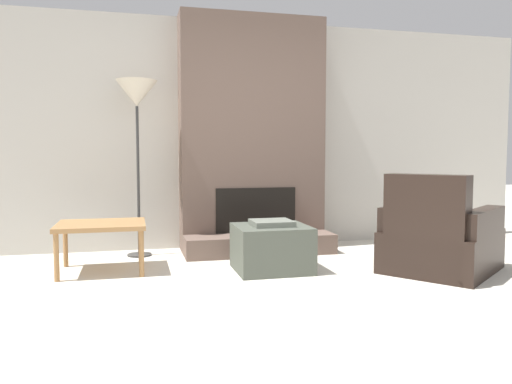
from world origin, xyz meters
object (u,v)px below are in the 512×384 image
(ottoman, at_px, (272,247))
(side_table, at_px, (101,228))
(armchair, at_px, (439,243))
(floor_lamp_left, at_px, (137,99))

(ottoman, distance_m, side_table, 1.56)
(ottoman, height_order, armchair, armchair)
(ottoman, relative_size, floor_lamp_left, 0.36)
(floor_lamp_left, bearing_deg, ottoman, -40.10)
(ottoman, xyz_separation_m, floor_lamp_left, (-1.18, 0.99, 1.42))
(floor_lamp_left, bearing_deg, armchair, -28.07)
(ottoman, relative_size, armchair, 0.50)
(floor_lamp_left, bearing_deg, side_table, -117.17)
(armchair, height_order, side_table, armchair)
(side_table, bearing_deg, floor_lamp_left, 62.83)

